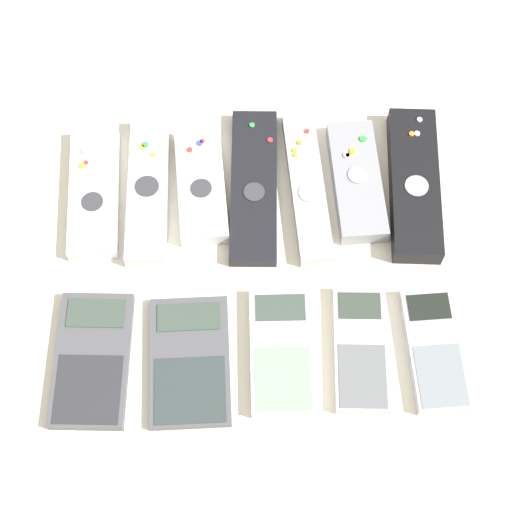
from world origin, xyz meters
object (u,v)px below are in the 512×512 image
object	(u,v)px
calculator_2	(282,352)
remote_3	(258,186)
calculator_0	(92,360)
remote_1	(148,190)
remote_2	(201,185)
remote_4	(307,187)
calculator_1	(190,361)
remote_6	(414,184)
remote_0	(94,193)
remote_5	(357,181)
calculator_3	(361,349)
calculator_4	(435,350)

from	to	relation	value
calculator_2	remote_3	bearing A→B (deg)	95.93
calculator_0	remote_1	bearing A→B (deg)	77.74
remote_2	remote_4	xyz separation A→B (m)	(0.13, -0.00, -0.00)
calculator_1	remote_6	bearing A→B (deg)	37.12
remote_1	remote_4	bearing A→B (deg)	0.44
remote_0	calculator_1	size ratio (longest dim) A/B	1.15
remote_5	calculator_3	world-z (taller)	remote_5
remote_2	calculator_1	bearing A→B (deg)	-97.14
remote_3	calculator_2	bearing A→B (deg)	-82.26
remote_5	remote_6	bearing A→B (deg)	-8.76
remote_3	remote_0	bearing A→B (deg)	-176.76
calculator_2	calculator_3	bearing A→B (deg)	0.79
remote_5	calculator_2	size ratio (longest dim) A/B	1.11
remote_3	calculator_3	world-z (taller)	remote_3
remote_6	remote_3	bearing A→B (deg)	-178.16
calculator_4	remote_2	bearing A→B (deg)	137.45
remote_3	calculator_0	size ratio (longest dim) A/B	1.33
calculator_0	calculator_2	xyz separation A→B (m)	(0.21, 0.00, 0.00)
calculator_1	calculator_4	distance (m)	0.28
remote_2	calculator_2	xyz separation A→B (m)	(0.09, -0.22, -0.00)
remote_2	calculator_2	world-z (taller)	remote_2
remote_2	calculator_0	world-z (taller)	remote_2
calculator_2	calculator_1	bearing A→B (deg)	-175.59
calculator_0	calculator_2	size ratio (longest dim) A/B	1.09
remote_6	calculator_1	world-z (taller)	remote_6
remote_4	remote_0	bearing A→B (deg)	176.31
remote_2	calculator_1	world-z (taller)	remote_2
remote_4	calculator_3	xyz separation A→B (m)	(0.05, -0.21, -0.00)
calculator_0	calculator_4	distance (m)	0.39
calculator_2	remote_0	bearing A→B (deg)	136.80
calculator_2	calculator_3	distance (m)	0.09
remote_0	remote_5	xyz separation A→B (m)	(0.32, 0.01, 0.00)
remote_0	remote_3	distance (m)	0.20
remote_2	calculator_1	xyz separation A→B (m)	(-0.01, -0.23, -0.01)
remote_2	remote_3	bearing A→B (deg)	-5.24
remote_0	remote_2	size ratio (longest dim) A/B	1.11
remote_5	calculator_1	xyz separation A→B (m)	(-0.21, -0.23, -0.01)
calculator_0	calculator_2	world-z (taller)	calculator_2
remote_4	remote_3	bearing A→B (deg)	173.38
calculator_3	remote_4	bearing A→B (deg)	105.53
remote_0	remote_6	size ratio (longest dim) A/B	0.85
remote_6	calculator_2	world-z (taller)	remote_6
remote_5	calculator_0	distance (m)	0.38
remote_4	remote_6	world-z (taller)	remote_6
calculator_0	calculator_2	distance (m)	0.21
remote_3	remote_4	bearing A→B (deg)	-0.58
calculator_1	calculator_3	xyz separation A→B (m)	(0.19, 0.01, 0.00)
remote_5	calculator_3	xyz separation A→B (m)	(-0.01, -0.22, -0.00)
remote_3	remote_2	bearing A→B (deg)	-179.37
remote_3	remote_4	world-z (taller)	remote_4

